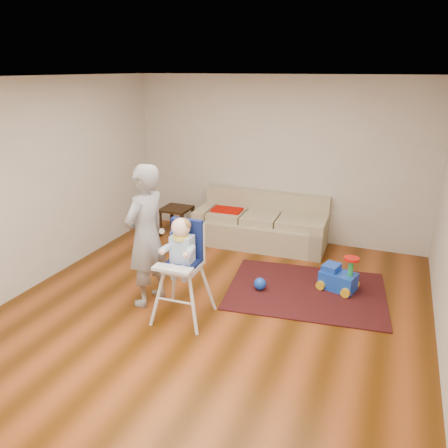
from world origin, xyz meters
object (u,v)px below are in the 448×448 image
at_px(sofa, 261,221).
at_px(adult, 146,236).
at_px(ride_on_toy, 339,272).
at_px(toy_ball, 260,284).
at_px(side_table, 177,221).
at_px(high_chair, 182,271).

relative_size(sofa, adult, 1.23).
height_order(ride_on_toy, toy_ball, ride_on_toy).
bearing_deg(side_table, toy_ball, -36.18).
height_order(side_table, high_chair, high_chair).
xyz_separation_m(sofa, adult, (-0.72, -2.35, 0.47)).
height_order(toy_ball, high_chair, high_chair).
bearing_deg(adult, sofa, 172.56).
relative_size(toy_ball, adult, 0.09).
distance_m(side_table, toy_ball, 2.49).
bearing_deg(ride_on_toy, high_chair, -124.03).
distance_m(side_table, high_chair, 2.81).
relative_size(sofa, ride_on_toy, 4.35).
height_order(toy_ball, adult, adult).
bearing_deg(sofa, side_table, -178.45).
distance_m(toy_ball, high_chair, 1.26).
relative_size(ride_on_toy, toy_ball, 3.04).
height_order(ride_on_toy, adult, adult).
bearing_deg(high_chair, adult, 160.14).
bearing_deg(adult, ride_on_toy, 128.44).
bearing_deg(ride_on_toy, toy_ball, -141.57).
distance_m(ride_on_toy, high_chair, 2.12).
relative_size(high_chair, adult, 0.71).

